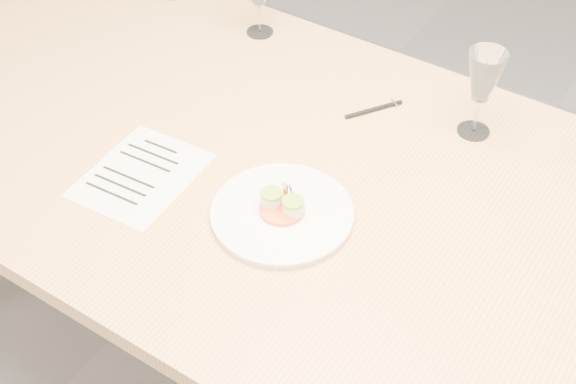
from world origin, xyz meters
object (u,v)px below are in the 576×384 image
Objects in this scene: recipe_sheet at (141,175)px; ballpoint_pen at (374,109)px; dining_table at (366,229)px; dinner_plate at (282,213)px; wine_glass_2 at (484,78)px.

recipe_sheet is 0.53m from ballpoint_pen.
dining_table is 8.76× the size of dinner_plate.
dinner_plate is at bearing -114.24° from wine_glass_2.
dining_table is 0.47m from recipe_sheet.
wine_glass_2 is at bearing 40.86° from recipe_sheet.
ballpoint_pen is (0.29, 0.45, 0.00)m from recipe_sheet.
wine_glass_2 is (0.20, 0.44, 0.13)m from dinner_plate.
dining_table is 12.01× the size of wine_glass_2.
wine_glass_2 reaches higher than dinner_plate.
ballpoint_pen reaches higher than dining_table.
dining_table is 8.94× the size of recipe_sheet.
dining_table is 19.67× the size of ballpoint_pen.
dining_table is at bearing -119.98° from ballpoint_pen.
wine_glass_2 reaches higher than recipe_sheet.
ballpoint_pen is at bearing 92.16° from dinner_plate.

